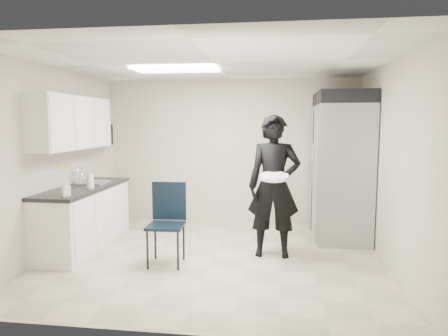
# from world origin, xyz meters

# --- Properties ---
(floor) EXTENTS (4.50, 4.50, 0.00)m
(floor) POSITION_xyz_m (0.00, 0.00, 0.00)
(floor) COLOR #BAB092
(floor) RESTS_ON ground
(ceiling) EXTENTS (4.50, 4.50, 0.00)m
(ceiling) POSITION_xyz_m (0.00, 0.00, 2.60)
(ceiling) COLOR white
(ceiling) RESTS_ON back_wall
(back_wall) EXTENTS (4.50, 0.00, 4.50)m
(back_wall) POSITION_xyz_m (0.00, 2.00, 1.30)
(back_wall) COLOR beige
(back_wall) RESTS_ON floor
(left_wall) EXTENTS (0.00, 4.00, 4.00)m
(left_wall) POSITION_xyz_m (-2.25, 0.00, 1.30)
(left_wall) COLOR beige
(left_wall) RESTS_ON floor
(right_wall) EXTENTS (0.00, 4.00, 4.00)m
(right_wall) POSITION_xyz_m (2.25, 0.00, 1.30)
(right_wall) COLOR beige
(right_wall) RESTS_ON floor
(ceiling_panel) EXTENTS (1.20, 0.60, 0.02)m
(ceiling_panel) POSITION_xyz_m (-0.60, 0.40, 2.57)
(ceiling_panel) COLOR white
(ceiling_panel) RESTS_ON ceiling
(lower_counter) EXTENTS (0.60, 1.90, 0.86)m
(lower_counter) POSITION_xyz_m (-1.95, 0.20, 0.43)
(lower_counter) COLOR silver
(lower_counter) RESTS_ON floor
(countertop) EXTENTS (0.64, 1.95, 0.05)m
(countertop) POSITION_xyz_m (-1.95, 0.20, 0.89)
(countertop) COLOR black
(countertop) RESTS_ON lower_counter
(sink) EXTENTS (0.42, 0.40, 0.14)m
(sink) POSITION_xyz_m (-1.93, 0.45, 0.87)
(sink) COLOR gray
(sink) RESTS_ON countertop
(faucet) EXTENTS (0.02, 0.02, 0.24)m
(faucet) POSITION_xyz_m (-2.13, 0.45, 1.02)
(faucet) COLOR silver
(faucet) RESTS_ON countertop
(upper_cabinets) EXTENTS (0.35, 1.80, 0.75)m
(upper_cabinets) POSITION_xyz_m (-2.08, 0.20, 1.83)
(upper_cabinets) COLOR silver
(upper_cabinets) RESTS_ON left_wall
(towel_dispenser) EXTENTS (0.22, 0.30, 0.35)m
(towel_dispenser) POSITION_xyz_m (-2.14, 1.35, 1.62)
(towel_dispenser) COLOR black
(towel_dispenser) RESTS_ON left_wall
(notice_sticker_left) EXTENTS (0.00, 0.12, 0.07)m
(notice_sticker_left) POSITION_xyz_m (-2.24, 0.10, 1.22)
(notice_sticker_left) COLOR yellow
(notice_sticker_left) RESTS_ON left_wall
(notice_sticker_right) EXTENTS (0.00, 0.12, 0.07)m
(notice_sticker_right) POSITION_xyz_m (-2.24, 0.30, 1.18)
(notice_sticker_right) COLOR yellow
(notice_sticker_right) RESTS_ON left_wall
(commercial_fridge) EXTENTS (0.80, 1.35, 2.10)m
(commercial_fridge) POSITION_xyz_m (1.83, 1.27, 1.05)
(commercial_fridge) COLOR gray
(commercial_fridge) RESTS_ON floor
(fridge_compressor) EXTENTS (0.80, 1.35, 0.20)m
(fridge_compressor) POSITION_xyz_m (1.83, 1.27, 2.20)
(fridge_compressor) COLOR black
(fridge_compressor) RESTS_ON commercial_fridge
(folding_chair) EXTENTS (0.47, 0.47, 1.02)m
(folding_chair) POSITION_xyz_m (-0.57, -0.34, 0.51)
(folding_chair) COLOR black
(folding_chair) RESTS_ON floor
(man_tuxedo) EXTENTS (0.71, 0.48, 1.94)m
(man_tuxedo) POSITION_xyz_m (0.80, 0.21, 0.97)
(man_tuxedo) COLOR black
(man_tuxedo) RESTS_ON floor
(bucket_lid) EXTENTS (0.38, 0.38, 0.05)m
(bucket_lid) POSITION_xyz_m (0.80, -0.04, 1.13)
(bucket_lid) COLOR white
(bucket_lid) RESTS_ON man_tuxedo
(soap_bottle_a) EXTENTS (0.14, 0.14, 0.28)m
(soap_bottle_a) POSITION_xyz_m (-1.73, -0.03, 1.05)
(soap_bottle_a) COLOR white
(soap_bottle_a) RESTS_ON countertop
(soap_bottle_b) EXTENTS (0.14, 0.14, 0.21)m
(soap_bottle_b) POSITION_xyz_m (-1.79, -0.58, 1.02)
(soap_bottle_b) COLOR #B6B6C3
(soap_bottle_b) RESTS_ON countertop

